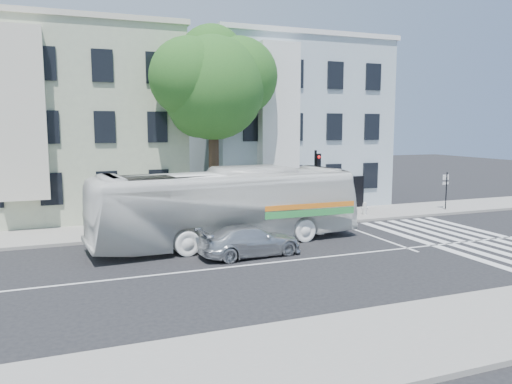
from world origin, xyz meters
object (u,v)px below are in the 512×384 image
sedan (250,241)px  fire_hydrant (365,208)px  bus (228,206)px  traffic_signal (316,177)px

sedan → fire_hydrant: sedan is taller
bus → traffic_signal: traffic_signal is taller
bus → fire_hydrant: bearing=-75.3°
sedan → fire_hydrant: (9.66, 6.01, -0.10)m
bus → fire_hydrant: 10.55m
sedan → bus: bearing=0.2°
traffic_signal → fire_hydrant: size_ratio=5.42×
bus → traffic_signal: bearing=-74.7°
sedan → traffic_signal: (5.55, 4.59, 2.04)m
traffic_signal → bus: bearing=-170.2°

